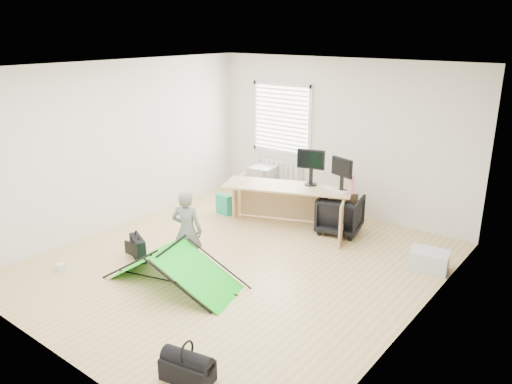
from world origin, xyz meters
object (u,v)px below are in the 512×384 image
Objects in this scene: thermos at (352,185)px; office_chair at (340,214)px; person at (187,231)px; storage_crate at (429,260)px; kite at (174,264)px; desk at (287,206)px; laptop_bag at (138,248)px; filing_cabinet at (265,183)px; monitor_left at (311,172)px; duffel_bag at (188,370)px; monitor_right at (342,179)px.

thermos reaches higher than office_chair.
person is 3.32m from storage_crate.
person is at bearing 93.47° from kite.
desk reaches higher than laptop_bag.
filing_cabinet is 1.57× the size of laptop_bag.
monitor_left is 2.48m from person.
filing_cabinet is 3.56m from kite.
office_chair is 1.36× the size of duffel_bag.
storage_crate is at bearing 63.02° from duffel_bag.
monitor_left is 2.88m from kite.
duffel_bag is at bearing -105.22° from storage_crate.
office_chair is at bearing 168.27° from thermos.
monitor_right is at bearing 56.95° from kite.
laptop_bag is at bearing -147.14° from storage_crate.
filing_cabinet reaches higher than storage_crate.
thermos is (1.00, 0.29, 0.49)m from desk.
monitor_left is at bearing 169.98° from storage_crate.
thermos is at bearing -5.93° from desk.
duffel_bag is (-0.99, -3.63, -0.03)m from storage_crate.
monitor_right is at bearing -13.36° from monitor_left.
desk is 4.19× the size of duffel_bag.
monitor_left is at bearing 88.51° from laptop_bag.
kite is (1.10, -3.38, -0.06)m from filing_cabinet.
kite is at bearing -79.82° from filing_cabinet.
monitor_left reaches higher than kite.
person reaches higher than office_chair.
office_chair is at bearing 129.64° from monitor_right.
kite is at bearing -90.20° from monitor_right.
office_chair is 1.35× the size of storage_crate.
thermos is 3.36m from laptop_bag.
kite is at bearing 60.08° from office_chair.
office_chair is at bearing 0.02° from desk.
monitor_right is 1.50× the size of thermos.
thermos is at bearing 154.84° from office_chair.
thermos is 1.64m from storage_crate.
desk is at bearing 8.77° from office_chair.
filing_cabinet is 0.99× the size of office_chair.
filing_cabinet is 3.20m from laptop_bag.
kite is (-0.30, -2.79, -0.66)m from monitor_left.
filing_cabinet is at bearing 164.64° from storage_crate.
office_chair is at bearing 87.09° from duffel_bag.
storage_crate is 3.76m from duffel_bag.
monitor_right is 2.63m from person.
filing_cabinet is 0.38× the size of kite.
desk is 0.70m from monitor_left.
storage_crate reaches higher than duffel_bag.
duffel_bag is at bearing -83.71° from thermos.
storage_crate is (2.43, -0.10, -0.21)m from desk.
office_chair reaches higher than storage_crate.
monitor_right is 3.27m from laptop_bag.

